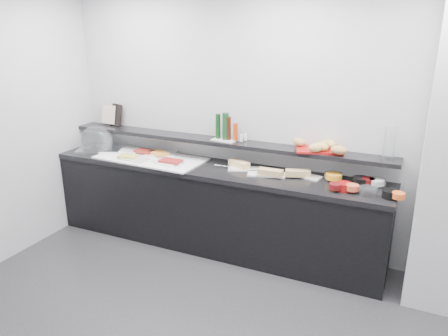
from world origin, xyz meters
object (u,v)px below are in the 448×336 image
at_px(condiment_tray, 225,140).
at_px(carafe, 390,143).
at_px(sandwich_plate_mid, 267,174).
at_px(bread_tray, 319,149).
at_px(cloche_base, 101,149).
at_px(framed_print, 116,115).

xyz_separation_m(condiment_tray, carafe, (1.61, 0.04, 0.14)).
bearing_deg(carafe, condiment_tray, -178.65).
height_order(sandwich_plate_mid, bread_tray, bread_tray).
xyz_separation_m(sandwich_plate_mid, condiment_tray, (-0.53, 0.17, 0.25)).
bearing_deg(bread_tray, sandwich_plate_mid, -171.74).
bearing_deg(cloche_base, sandwich_plate_mid, -21.64).
bearing_deg(cloche_base, carafe, -17.98).
distance_m(sandwich_plate_mid, bread_tray, 0.56).
relative_size(framed_print, bread_tray, 0.60).
bearing_deg(framed_print, sandwich_plate_mid, 11.95).
xyz_separation_m(framed_print, bread_tray, (2.44, -0.04, -0.12)).
bearing_deg(condiment_tray, sandwich_plate_mid, -10.75).
bearing_deg(condiment_tray, bread_tray, 9.49).
xyz_separation_m(sandwich_plate_mid, bread_tray, (0.45, 0.21, 0.25)).
height_order(sandwich_plate_mid, condiment_tray, condiment_tray).
relative_size(cloche_base, carafe, 1.65).
distance_m(sandwich_plate_mid, carafe, 1.17).
distance_m(cloche_base, framed_print, 0.45).
xyz_separation_m(bread_tray, carafe, (0.63, -0.01, 0.14)).
height_order(framed_print, condiment_tray, framed_print).
xyz_separation_m(condiment_tray, bread_tray, (0.98, 0.05, 0.00)).
distance_m(framed_print, bread_tray, 2.44).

